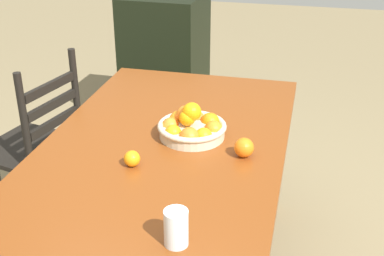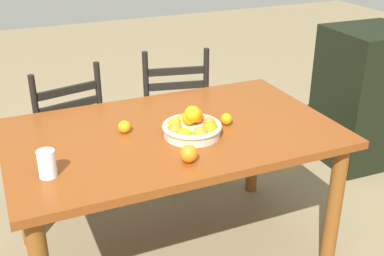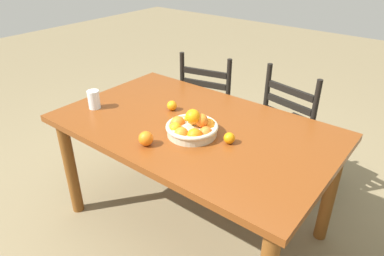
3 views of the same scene
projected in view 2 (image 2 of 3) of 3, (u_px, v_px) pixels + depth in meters
name	position (u px, v px, depth m)	size (l,w,h in m)	color
ground_plane	(174.00, 252.00, 2.73)	(12.00, 12.00, 0.00)	#7C6D4D
dining_table	(172.00, 148.00, 2.45)	(1.62, 0.99, 0.76)	brown
chair_near_window	(174.00, 116.00, 3.33)	(0.53, 0.53, 0.97)	black
chair_by_cabinet	(64.00, 138.00, 3.04)	(0.54, 0.54, 0.95)	black
cabinet	(365.00, 97.00, 3.55)	(0.57, 0.54, 1.00)	black
fruit_bowl	(192.00, 127.00, 2.34)	(0.29, 0.29, 0.15)	beige
orange_loose_0	(124.00, 127.00, 2.37)	(0.06, 0.06, 0.06)	orange
orange_loose_1	(226.00, 119.00, 2.46)	(0.06, 0.06, 0.06)	orange
orange_loose_2	(189.00, 154.00, 2.10)	(0.08, 0.08, 0.08)	orange
drinking_glass	(47.00, 164.00, 1.98)	(0.07, 0.07, 0.12)	silver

